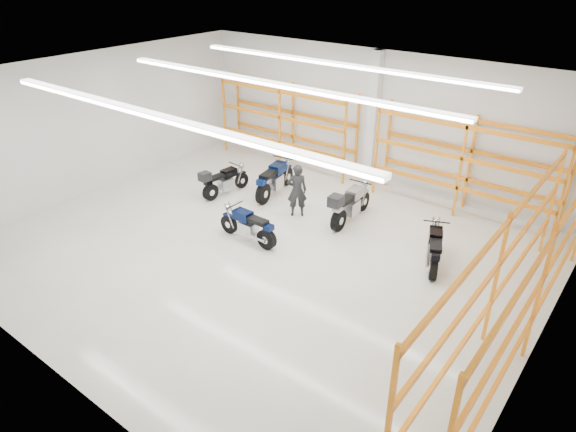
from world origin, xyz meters
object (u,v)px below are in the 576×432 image
Objects in this scene: standing_man at (297,191)px; motorcycle_main at (250,227)px; motorcycle_back_a at (222,182)px; motorcycle_back_b at (274,180)px; structural_column at (373,119)px; motorcycle_back_c at (348,205)px; motorcycle_back_d at (434,250)px.

motorcycle_main is at bearing 47.69° from standing_man.
motorcycle_back_b is at bearing 38.43° from motorcycle_back_a.
motorcycle_main is at bearing -94.89° from structural_column.
motorcycle_back_c is (4.31, 0.90, 0.08)m from motorcycle_back_a.
motorcycle_main is 1.00× the size of motorcycle_back_a.
motorcycle_back_c is at bearing -71.09° from structural_column.
motorcycle_back_c is at bearing -3.15° from motorcycle_back_b.
motorcycle_main is at bearing -63.11° from motorcycle_back_b.
motorcycle_back_c is at bearing 159.18° from standing_man.
motorcycle_back_a reaches higher than motorcycle_main.
motorcycle_back_a is at bearing 147.70° from motorcycle_main.
motorcycle_main is 0.87× the size of motorcycle_back_c.
motorcycle_main is 0.87× the size of motorcycle_back_b.
motorcycle_back_c is at bearing 11.74° from motorcycle_back_a.
motorcycle_back_a is 0.86× the size of motorcycle_back_c.
standing_man reaches higher than motorcycle_back_a.
motorcycle_back_a is 1.71m from motorcycle_back_b.
structural_column is (0.49, 5.75, 1.79)m from motorcycle_main.
standing_man reaches higher than motorcycle_main.
structural_column reaches higher than standing_man.
standing_man is at bearing 178.25° from motorcycle_back_d.
motorcycle_back_a is (-2.76, 1.74, 0.03)m from motorcycle_main.
motorcycle_back_d is 5.82m from structural_column.
motorcycle_back_a is 4.41m from motorcycle_back_c.
motorcycle_back_c is (1.56, 2.64, 0.11)m from motorcycle_main.
structural_column is at bearing 50.94° from motorcycle_back_a.
structural_column is at bearing 85.11° from motorcycle_main.
structural_column reaches higher than motorcycle_back_a.
standing_man is at bearing -96.73° from structural_column.
motorcycle_back_d is (5.96, -0.84, -0.06)m from motorcycle_back_b.
motorcycle_back_c reaches higher than motorcycle_main.
structural_column is at bearing 56.98° from motorcycle_back_b.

